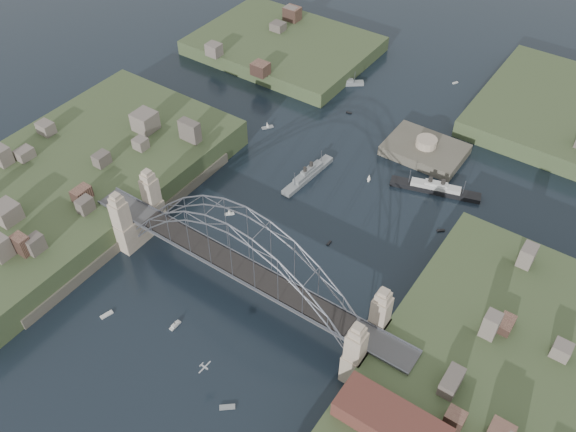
# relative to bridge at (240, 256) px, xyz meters

# --- Properties ---
(ground) EXTENTS (500.00, 500.00, 0.00)m
(ground) POSITION_rel_bridge_xyz_m (0.00, 0.00, -12.32)
(ground) COLOR black
(ground) RESTS_ON ground
(bridge) EXTENTS (84.00, 13.80, 24.60)m
(bridge) POSITION_rel_bridge_xyz_m (0.00, 0.00, 0.00)
(bridge) COLOR #48484A
(bridge) RESTS_ON ground
(shore_west) EXTENTS (50.50, 90.00, 12.00)m
(shore_west) POSITION_rel_bridge_xyz_m (-57.32, 0.00, -10.35)
(shore_west) COLOR #394A28
(shore_west) RESTS_ON ground
(shore_east) EXTENTS (50.50, 90.00, 12.00)m
(shore_east) POSITION_rel_bridge_xyz_m (57.32, 0.00, -10.35)
(shore_east) COLOR #394A28
(shore_east) RESTS_ON ground
(headland_nw) EXTENTS (60.00, 45.00, 9.00)m
(headland_nw) POSITION_rel_bridge_xyz_m (-55.00, 95.00, -11.82)
(headland_nw) COLOR #394A28
(headland_nw) RESTS_ON ground
(fort_island) EXTENTS (22.00, 16.00, 9.40)m
(fort_island) POSITION_rel_bridge_xyz_m (12.00, 70.00, -12.66)
(fort_island) COLOR #4D493C
(fort_island) RESTS_ON ground
(wharf_shed) EXTENTS (20.00, 8.00, 4.00)m
(wharf_shed) POSITION_rel_bridge_xyz_m (44.00, -14.00, -2.32)
(wharf_shed) COLOR #592D26
(wharf_shed) RESTS_ON shore_east
(naval_cruiser_near) EXTENTS (4.13, 20.26, 6.04)m
(naval_cruiser_near) POSITION_rel_bridge_xyz_m (-10.01, 42.17, -11.39)
(naval_cruiser_near) COLOR gray
(naval_cruiser_near) RESTS_ON ground
(naval_cruiser_far) EXTENTS (13.53, 11.22, 5.23)m
(naval_cruiser_far) POSITION_rel_bridge_xyz_m (-27.01, 87.75, -11.51)
(naval_cruiser_far) COLOR gray
(naval_cruiser_far) RESTS_ON ground
(ocean_liner) EXTENTS (24.02, 9.97, 5.91)m
(ocean_liner) POSITION_rel_bridge_xyz_m (21.34, 56.85, -11.41)
(ocean_liner) COLOR black
(ocean_liner) RESTS_ON ground
(aeroplane) EXTENTS (1.76, 3.33, 0.48)m
(aeroplane) POSITION_rel_bridge_xyz_m (7.99, -22.44, -6.52)
(aeroplane) COLOR silver
(small_boat_a) EXTENTS (2.36, 2.36, 2.38)m
(small_boat_a) POSITION_rel_bridge_xyz_m (-18.71, 18.32, -11.48)
(small_boat_a) COLOR silver
(small_boat_a) RESTS_ON ground
(small_boat_b) EXTENTS (0.57, 1.65, 0.45)m
(small_boat_b) POSITION_rel_bridge_xyz_m (8.07, 24.17, -12.17)
(small_boat_b) COLOR silver
(small_boat_b) RESTS_ON ground
(small_boat_c) EXTENTS (0.99, 2.88, 1.43)m
(small_boat_c) POSITION_rel_bridge_xyz_m (-6.54, -15.81, -12.04)
(small_boat_c) COLOR silver
(small_boat_c) RESTS_ON ground
(small_boat_d) EXTENTS (1.95, 1.86, 0.45)m
(small_boat_d) POSITION_rel_bridge_xyz_m (28.96, 43.84, -12.17)
(small_boat_d) COLOR silver
(small_boat_d) RESTS_ON ground
(small_boat_e) EXTENTS (2.99, 3.63, 2.38)m
(small_boat_e) POSITION_rel_bridge_xyz_m (-32.86, 54.59, -11.66)
(small_boat_e) COLOR silver
(small_boat_e) RESTS_ON ground
(small_boat_f) EXTENTS (1.32, 1.77, 2.38)m
(small_boat_f) POSITION_rel_bridge_xyz_m (4.47, 50.75, -11.32)
(small_boat_f) COLOR silver
(small_boat_f) RESTS_ON ground
(small_boat_g) EXTENTS (3.02, 2.75, 0.45)m
(small_boat_g) POSITION_rel_bridge_xyz_m (14.88, -24.40, -12.17)
(small_boat_g) COLOR silver
(small_boat_g) RESTS_ON ground
(small_boat_h) EXTENTS (1.83, 0.83, 0.45)m
(small_boat_h) POSITION_rel_bridge_xyz_m (-16.33, 75.34, -12.17)
(small_boat_h) COLOR silver
(small_boat_h) RESTS_ON ground
(small_boat_i) EXTENTS (2.20, 0.87, 1.43)m
(small_boat_i) POSITION_rel_bridge_xyz_m (31.95, 12.51, -12.04)
(small_boat_i) COLOR silver
(small_boat_i) RESTS_ON ground
(small_boat_j) EXTENTS (1.68, 3.04, 0.45)m
(small_boat_j) POSITION_rel_bridge_xyz_m (-20.98, -22.27, -12.17)
(small_boat_j) COLOR silver
(small_boat_j) RESTS_ON ground
(small_boat_k) EXTENTS (1.52, 2.07, 0.45)m
(small_boat_k) POSITION_rel_bridge_xyz_m (4.04, 110.58, -12.17)
(small_boat_k) COLOR silver
(small_boat_k) RESTS_ON ground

